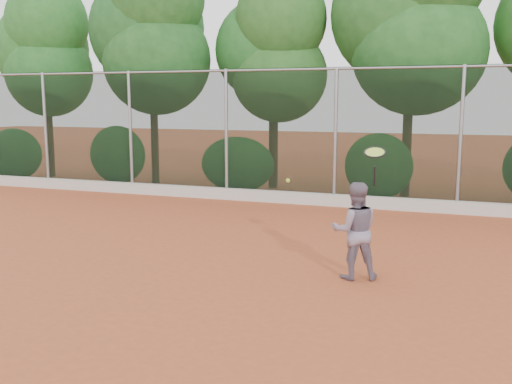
% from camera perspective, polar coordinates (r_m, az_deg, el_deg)
% --- Properties ---
extents(ground, '(80.00, 80.00, 0.00)m').
position_cam_1_polar(ground, '(8.37, -2.34, -9.52)').
color(ground, '#A54926').
rests_on(ground, ground).
extents(concrete_curb, '(24.00, 0.20, 0.30)m').
position_cam_1_polar(concrete_curb, '(14.70, 7.66, -0.81)').
color(concrete_curb, '#BCB7AE').
rests_on(concrete_curb, ground).
extents(tennis_player, '(0.86, 0.77, 1.48)m').
position_cam_1_polar(tennis_player, '(8.72, 9.86, -3.83)').
color(tennis_player, slate).
rests_on(tennis_player, ground).
extents(chainlink_fence, '(24.09, 0.09, 3.50)m').
position_cam_1_polar(chainlink_fence, '(14.68, 7.95, 5.89)').
color(chainlink_fence, black).
rests_on(chainlink_fence, ground).
extents(foliage_backdrop, '(23.70, 3.63, 7.55)m').
position_cam_1_polar(foliage_backdrop, '(16.79, 7.69, 15.00)').
color(foliage_backdrop, '#402A18').
rests_on(foliage_backdrop, ground).
extents(tennis_racket, '(0.35, 0.33, 0.59)m').
position_cam_1_polar(tennis_racket, '(8.39, 11.80, 3.65)').
color(tennis_racket, black).
rests_on(tennis_racket, ground).
extents(tennis_ball_in_flight, '(0.07, 0.07, 0.07)m').
position_cam_1_polar(tennis_ball_in_flight, '(9.24, 3.21, 1.16)').
color(tennis_ball_in_flight, '#B0CE2E').
rests_on(tennis_ball_in_flight, ground).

